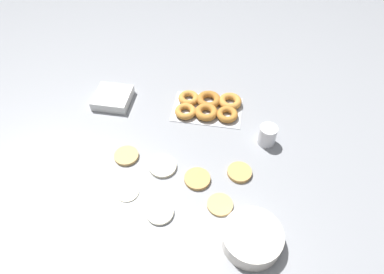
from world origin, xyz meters
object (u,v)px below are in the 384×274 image
object	(u,v)px
pancake_5	(163,166)
batter_bowl	(252,238)
pancake_6	(126,156)
container_stack	(113,98)
pancake_2	(127,192)
paper_cup	(267,135)
pancake_1	(160,213)
donut_tray	(209,106)
pancake_3	(197,179)
pancake_4	(239,172)
pancake_0	(220,205)

from	to	relation	value
pancake_5	batter_bowl	world-z (taller)	batter_bowl
pancake_6	container_stack	size ratio (longest dim) A/B	0.61
batter_bowl	pancake_2	bearing A→B (deg)	-14.37
pancake_6	batter_bowl	world-z (taller)	batter_bowl
paper_cup	pancake_1	bearing A→B (deg)	47.64
donut_tray	paper_cup	distance (m)	0.30
pancake_5	donut_tray	world-z (taller)	donut_tray
pancake_5	pancake_6	bearing A→B (deg)	-9.92
pancake_2	pancake_5	xyz separation A→B (m)	(-0.10, -0.13, 0.00)
pancake_3	container_stack	xyz separation A→B (m)	(0.44, -0.36, 0.01)
paper_cup	container_stack	bearing A→B (deg)	-10.97
pancake_2	pancake_4	distance (m)	0.42
pancake_3	paper_cup	bearing A→B (deg)	-137.19
donut_tray	paper_cup	size ratio (longest dim) A/B	3.60
pancake_1	pancake_6	bearing A→B (deg)	-49.90
pancake_4	pancake_5	xyz separation A→B (m)	(0.29, 0.02, -0.00)
pancake_2	batter_bowl	size ratio (longest dim) A/B	0.42
pancake_2	pancake_5	distance (m)	0.17
batter_bowl	paper_cup	size ratio (longest dim) A/B	2.31
pancake_5	donut_tray	size ratio (longest dim) A/B	0.35
pancake_3	pancake_5	world-z (taller)	pancake_3
pancake_0	pancake_2	bearing A→B (deg)	0.41
batter_bowl	pancake_5	bearing A→B (deg)	-35.27
pancake_5	container_stack	world-z (taller)	container_stack
pancake_3	batter_bowl	distance (m)	0.30
pancake_6	pancake_5	bearing A→B (deg)	170.08
pancake_3	container_stack	size ratio (longest dim) A/B	0.62
pancake_3	pancake_4	distance (m)	0.16
donut_tray	container_stack	size ratio (longest dim) A/B	1.94
batter_bowl	pancake_4	bearing A→B (deg)	-77.95
pancake_6	pancake_1	bearing A→B (deg)	130.10
batter_bowl	paper_cup	bearing A→B (deg)	-94.95
pancake_5	pancake_0	bearing A→B (deg)	151.24
pancake_1	pancake_4	xyz separation A→B (m)	(-0.26, -0.21, 0.00)
pancake_0	batter_bowl	bearing A→B (deg)	134.08
pancake_0	pancake_3	bearing A→B (deg)	-44.36
pancake_0	pancake_1	size ratio (longest dim) A/B	0.96
batter_bowl	container_stack	bearing A→B (deg)	-41.34
donut_tray	container_stack	world-z (taller)	container_stack
container_stack	pancake_5	bearing A→B (deg)	132.86
pancake_2	pancake_6	size ratio (longest dim) A/B	0.87
pancake_6	container_stack	bearing A→B (deg)	-63.26
pancake_4	container_stack	world-z (taller)	container_stack
pancake_3	batter_bowl	world-z (taller)	batter_bowl
pancake_4	donut_tray	xyz separation A→B (m)	(0.16, -0.33, 0.01)
pancake_2	donut_tray	bearing A→B (deg)	-115.82
pancake_0	pancake_5	distance (m)	0.27
pancake_3	pancake_6	size ratio (longest dim) A/B	1.02
pancake_1	pancake_2	bearing A→B (deg)	-24.93
batter_bowl	paper_cup	distance (m)	0.44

